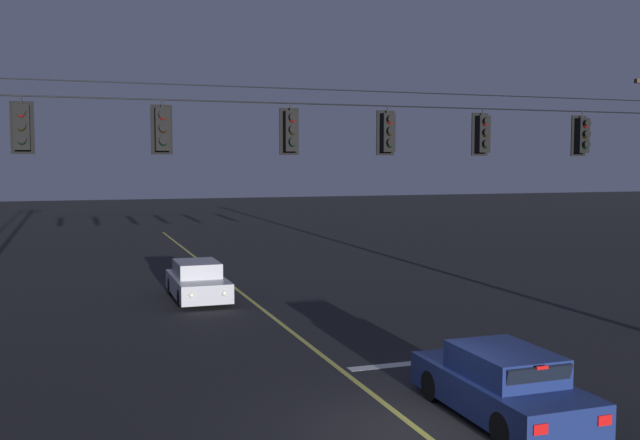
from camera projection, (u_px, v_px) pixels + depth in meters
ground_plane at (421, 432)px, 13.36m from camera, size 180.00×180.00×0.00m
lane_centre_stripe at (271, 315)px, 23.53m from camera, size 0.14×60.00×0.01m
stop_bar_paint at (413, 363)px, 17.93m from camera, size 3.40×0.36×0.01m
signal_span_assembly at (333, 201)px, 17.55m from camera, size 21.75×0.32×7.81m
traffic_light_leftmost at (22, 127)px, 15.14m from camera, size 0.48×0.41×1.22m
traffic_light_left_inner at (162, 129)px, 16.08m from camera, size 0.48×0.41×1.22m
traffic_light_centre at (291, 131)px, 17.05m from camera, size 0.48×0.41×1.22m
traffic_light_right_inner at (388, 133)px, 17.87m from camera, size 0.48×0.41×1.22m
traffic_light_rightmost at (483, 134)px, 18.75m from camera, size 0.48×0.41×1.22m
traffic_light_far_right at (582, 135)px, 19.76m from camera, size 0.48×0.41×1.22m
car_waiting_near_lane at (502, 385)px, 14.05m from camera, size 1.80×4.33×1.39m
car_oncoming_lead at (198, 282)px, 26.34m from camera, size 1.80×4.42×1.39m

